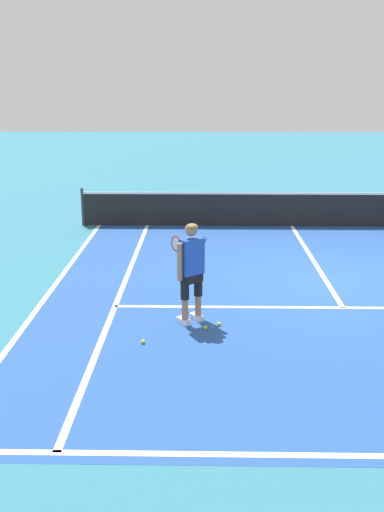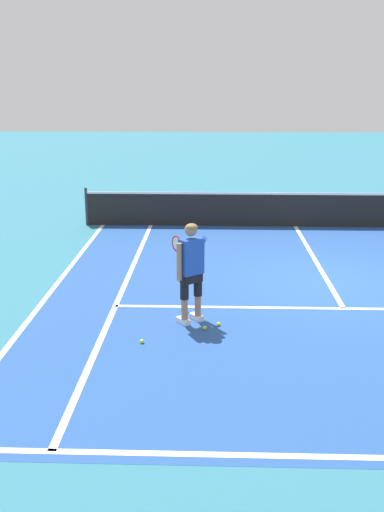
# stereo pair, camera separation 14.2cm
# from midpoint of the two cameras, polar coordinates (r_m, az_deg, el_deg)

# --- Properties ---
(ground_plane) EXTENTS (80.00, 80.00, 0.00)m
(ground_plane) POSITION_cam_midpoint_polar(r_m,az_deg,el_deg) (12.36, 12.51, -2.37)
(ground_plane) COLOR teal
(court_inner_surface) EXTENTS (10.98, 11.23, 0.00)m
(court_inner_surface) POSITION_cam_midpoint_polar(r_m,az_deg,el_deg) (11.87, 13.00, -3.18)
(court_inner_surface) COLOR #234C93
(court_inner_surface) RESTS_ON ground
(line_service) EXTENTS (8.23, 0.10, 0.01)m
(line_service) POSITION_cam_midpoint_polar(r_m,az_deg,el_deg) (10.96, 14.02, -4.87)
(line_service) COLOR white
(line_service) RESTS_ON ground
(line_centre_service) EXTENTS (0.10, 6.40, 0.01)m
(line_centre_service) POSITION_cam_midpoint_polar(r_m,az_deg,el_deg) (13.94, 11.20, -0.16)
(line_centre_service) COLOR white
(line_centre_service) RESTS_ON ground
(line_singles_left) EXTENTS (0.10, 10.83, 0.01)m
(line_singles_left) POSITION_cam_midpoint_polar(r_m,az_deg,el_deg) (11.73, -7.11, -3.10)
(line_singles_left) COLOR white
(line_singles_left) RESTS_ON ground
(line_doubles_left) EXTENTS (0.10, 10.83, 0.01)m
(line_doubles_left) POSITION_cam_midpoint_polar(r_m,az_deg,el_deg) (12.00, -13.63, -3.00)
(line_doubles_left) COLOR white
(line_doubles_left) RESTS_ON ground
(tennis_net) EXTENTS (11.96, 0.08, 1.07)m
(tennis_net) POSITION_cam_midpoint_polar(r_m,az_deg,el_deg) (16.89, 9.46, 4.51)
(tennis_net) COLOR #333338
(tennis_net) RESTS_ON ground
(tennis_player) EXTENTS (0.66, 1.20, 1.71)m
(tennis_player) POSITION_cam_midpoint_polar(r_m,az_deg,el_deg) (9.71, -0.53, -0.96)
(tennis_player) COLOR white
(tennis_player) RESTS_ON ground
(tennis_ball_near_feet) EXTENTS (0.07, 0.07, 0.07)m
(tennis_ball_near_feet) POSITION_cam_midpoint_polar(r_m,az_deg,el_deg) (9.87, 2.22, -6.58)
(tennis_ball_near_feet) COLOR #CCE02D
(tennis_ball_near_feet) RESTS_ON ground
(tennis_ball_by_baseline) EXTENTS (0.07, 0.07, 0.07)m
(tennis_ball_by_baseline) POSITION_cam_midpoint_polar(r_m,az_deg,el_deg) (9.72, 0.88, -6.94)
(tennis_ball_by_baseline) COLOR #CCE02D
(tennis_ball_by_baseline) RESTS_ON ground
(tennis_ball_mid_court) EXTENTS (0.07, 0.07, 0.07)m
(tennis_ball_mid_court) POSITION_cam_midpoint_polar(r_m,az_deg,el_deg) (9.26, -5.20, -8.25)
(tennis_ball_mid_court) COLOR #CCE02D
(tennis_ball_mid_court) RESTS_ON ground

